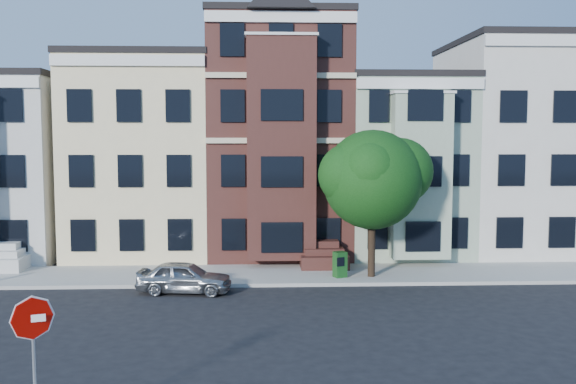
{
  "coord_description": "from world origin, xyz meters",
  "views": [
    {
      "loc": [
        -0.94,
        -19.96,
        6.25
      ],
      "look_at": [
        0.03,
        3.1,
        4.2
      ],
      "focal_mm": 40.0,
      "sensor_mm": 36.0,
      "label": 1
    }
  ],
  "objects_px": {
    "stop_sign": "(34,359)",
    "newspaper_box": "(340,264)",
    "parked_car": "(184,277)",
    "street_tree": "(372,186)"
  },
  "relations": [
    {
      "from": "stop_sign",
      "to": "newspaper_box",
      "type": "bearing_deg",
      "value": 43.09
    },
    {
      "from": "parked_car",
      "to": "newspaper_box",
      "type": "height_order",
      "value": "parked_car"
    },
    {
      "from": "street_tree",
      "to": "newspaper_box",
      "type": "bearing_deg",
      "value": -176.72
    },
    {
      "from": "street_tree",
      "to": "stop_sign",
      "type": "height_order",
      "value": "street_tree"
    },
    {
      "from": "newspaper_box",
      "to": "parked_car",
      "type": "bearing_deg",
      "value": 174.32
    },
    {
      "from": "stop_sign",
      "to": "street_tree",
      "type": "bearing_deg",
      "value": 39.2
    },
    {
      "from": "parked_car",
      "to": "stop_sign",
      "type": "xyz_separation_m",
      "value": [
        -1.49,
        -12.51,
        1.17
      ]
    },
    {
      "from": "street_tree",
      "to": "newspaper_box",
      "type": "distance_m",
      "value": 3.63
    },
    {
      "from": "parked_car",
      "to": "stop_sign",
      "type": "bearing_deg",
      "value": -179.86
    },
    {
      "from": "stop_sign",
      "to": "parked_car",
      "type": "bearing_deg",
      "value": 65.1
    }
  ]
}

